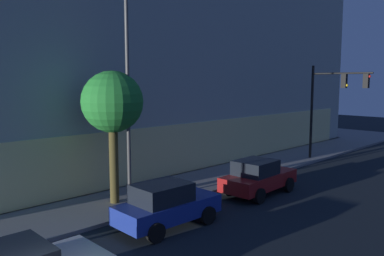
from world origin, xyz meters
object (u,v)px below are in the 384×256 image
(car_blue, at_px, (166,205))
(car_red, at_px, (258,177))
(modern_building, at_px, (85,44))
(sidewalk_tree, at_px, (112,103))
(street_lamp_sidewalk, at_px, (127,72))
(traffic_light_far_corner, at_px, (333,95))

(car_blue, relative_size, car_red, 0.96)
(modern_building, xyz_separation_m, sidewalk_tree, (-7.95, -16.16, -4.18))
(modern_building, distance_m, car_blue, 22.66)
(car_red, bearing_deg, street_lamp_sidewalk, 152.86)
(modern_building, distance_m, sidewalk_tree, 18.49)
(traffic_light_far_corner, distance_m, car_red, 10.41)
(modern_building, xyz_separation_m, street_lamp_sidewalk, (-7.54, -16.72, -2.84))
(modern_building, bearing_deg, traffic_light_far_corner, -67.59)
(street_lamp_sidewalk, height_order, car_red, street_lamp_sidewalk)
(street_lamp_sidewalk, bearing_deg, traffic_light_far_corner, -7.21)
(traffic_light_far_corner, distance_m, car_blue, 16.17)
(modern_building, height_order, car_red, modern_building)
(street_lamp_sidewalk, xyz_separation_m, car_red, (5.56, -2.85, -5.02))
(street_lamp_sidewalk, distance_m, sidewalk_tree, 1.51)
(sidewalk_tree, relative_size, car_red, 1.34)
(modern_building, distance_m, car_red, 21.18)
(traffic_light_far_corner, height_order, car_blue, traffic_light_far_corner)
(sidewalk_tree, xyz_separation_m, car_blue, (-0.06, -3.54, -3.67))
(street_lamp_sidewalk, height_order, sidewalk_tree, street_lamp_sidewalk)
(street_lamp_sidewalk, bearing_deg, car_blue, -98.93)
(car_blue, xyz_separation_m, car_red, (6.03, 0.12, -0.01))
(car_blue, bearing_deg, traffic_light_far_corner, 3.83)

